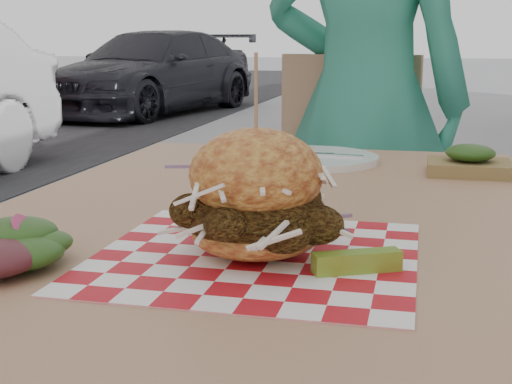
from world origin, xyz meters
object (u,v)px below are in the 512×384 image
patio_table (269,257)px  sandwich (256,201)px  patio_chair (349,193)px  diner (364,101)px  car_dark (152,72)px

patio_table → sandwich: size_ratio=5.29×
patio_table → patio_chair: (0.02, 1.05, -0.12)m
sandwich → patio_table: bearing=98.6°
diner → patio_table: size_ratio=1.37×
diner → patio_table: bearing=98.1°
car_dark → sandwich: 9.21m
patio_chair → sandwich: size_ratio=4.19×
diner → patio_table: (-0.05, -1.06, -0.15)m
sandwich → diner: bearing=89.4°
car_dark → patio_table: car_dark is taller
patio_chair → car_dark: bearing=124.3°
diner → car_dark: (-3.47, 7.24, -0.26)m
sandwich → car_dark: bearing=112.0°
car_dark → patio_table: bearing=-55.3°
patio_chair → sandwich: bearing=-80.1°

